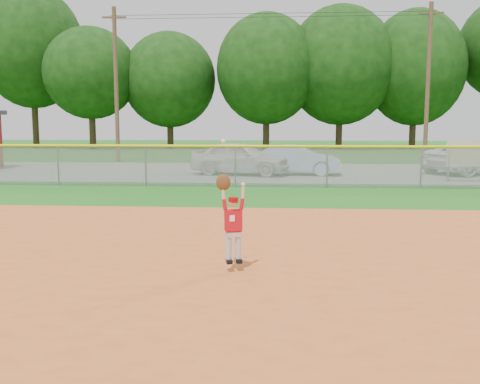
% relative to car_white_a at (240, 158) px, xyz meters
% --- Properties ---
extents(ground, '(120.00, 120.00, 0.00)m').
position_rel_car_white_a_xyz_m(ground, '(0.11, -14.32, -0.78)').
color(ground, '#1B5C15').
rests_on(ground, ground).
extents(clay_infield, '(24.00, 16.00, 0.04)m').
position_rel_car_white_a_xyz_m(clay_infield, '(0.11, -17.32, -0.76)').
color(clay_infield, '#C05622').
rests_on(clay_infield, ground).
extents(parking_strip, '(44.00, 10.00, 0.03)m').
position_rel_car_white_a_xyz_m(parking_strip, '(0.11, 1.68, -0.76)').
color(parking_strip, slate).
rests_on(parking_strip, ground).
extents(car_white_a, '(4.70, 2.81, 1.50)m').
position_rel_car_white_a_xyz_m(car_white_a, '(0.00, 0.00, 0.00)').
color(car_white_a, silver).
rests_on(car_white_a, parking_strip).
extents(car_blue, '(4.12, 1.79, 1.32)m').
position_rel_car_white_a_xyz_m(car_blue, '(2.47, 0.22, -0.09)').
color(car_blue, '#9BC3E8').
rests_on(car_blue, parking_strip).
extents(car_white_b, '(5.73, 4.70, 1.45)m').
position_rel_car_white_a_xyz_m(car_white_b, '(10.81, 1.38, -0.02)').
color(car_white_b, white).
rests_on(car_white_b, parking_strip).
extents(sponsor_sign, '(1.93, 0.21, 1.72)m').
position_rel_car_white_a_xyz_m(sponsor_sign, '(9.22, -2.37, 0.35)').
color(sponsor_sign, gray).
rests_on(sponsor_sign, ground).
extents(outfield_fence, '(40.06, 0.10, 1.55)m').
position_rel_car_white_a_xyz_m(outfield_fence, '(0.11, -4.32, 0.10)').
color(outfield_fence, gray).
rests_on(outfield_fence, ground).
extents(power_lines, '(19.40, 0.24, 9.00)m').
position_rel_car_white_a_xyz_m(power_lines, '(1.11, 7.68, 3.90)').
color(power_lines, '#4C3823').
rests_on(power_lines, ground).
extents(tree_line, '(62.37, 13.00, 14.43)m').
position_rel_car_white_a_xyz_m(tree_line, '(1.07, 23.58, 6.75)').
color(tree_line, '#422D1C').
rests_on(tree_line, ground).
extents(ballplayer, '(0.47, 0.25, 1.95)m').
position_rel_car_white_a_xyz_m(ballplayer, '(0.94, -15.57, 0.09)').
color(ballplayer, silver).
rests_on(ballplayer, ground).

